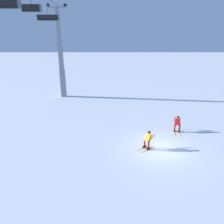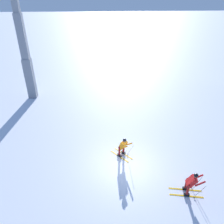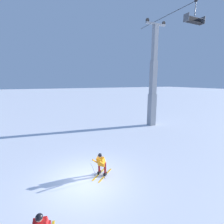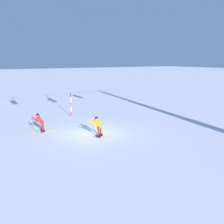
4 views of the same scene
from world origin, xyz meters
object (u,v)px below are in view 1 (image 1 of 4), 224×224
Objects in this scene: chairlift_seat_second at (5,2)px; chairlift_seat_fourth at (48,17)px; skier_distant_uphill at (177,123)px; skier_carving_main at (148,139)px; lift_tower_far at (61,60)px; chairlift_seat_middle at (31,8)px.

chairlift_seat_second is 0.99× the size of chairlift_seat_fourth.
skier_carving_main is at bearing 133.87° from skier_distant_uphill.
chairlift_seat_second reaches higher than skier_carving_main.
lift_tower_far is 18.58m from skier_distant_uphill.
chairlift_seat_middle reaches higher than skier_distant_uphill.
skier_carving_main is 0.66× the size of chairlift_seat_second.
chairlift_seat_second is at bearing 82.74° from skier_carving_main.
chairlift_seat_second is 1.30× the size of skier_distant_uphill.
chairlift_seat_middle is 0.84× the size of chairlift_seat_fourth.
chairlift_seat_fourth is 18.09m from skier_distant_uphill.
chairlift_seat_second reaches higher than skier_distant_uphill.
chairlift_seat_second is 4.82m from chairlift_seat_middle.
skier_carving_main is 0.65× the size of chairlift_seat_fourth.
chairlift_seat_middle is 4.94m from chairlift_seat_fourth.
lift_tower_far is 6.19× the size of chairlift_seat_middle.
lift_tower_far reaches higher than chairlift_seat_second.
chairlift_seat_middle is at bearing 180.00° from chairlift_seat_fourth.
lift_tower_far reaches higher than skier_distant_uphill.
lift_tower_far reaches higher than skier_carving_main.
skier_distant_uphill is at bearing -81.86° from chairlift_seat_second.
chairlift_seat_second is (1.26, 9.92, 9.53)m from skier_carving_main.
chairlift_seat_fourth is 1.31× the size of skier_distant_uphill.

